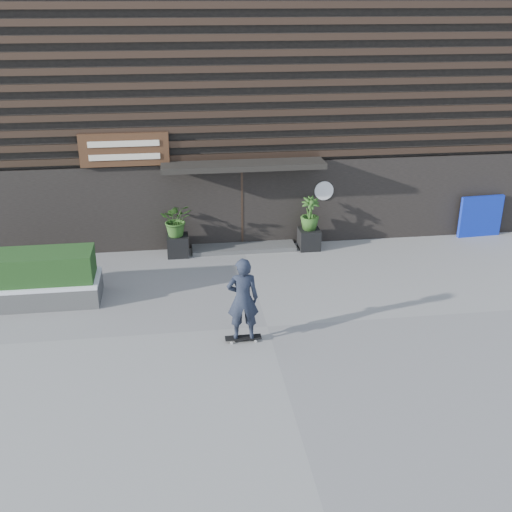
{
  "coord_description": "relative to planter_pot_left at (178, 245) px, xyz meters",
  "views": [
    {
      "loc": [
        -1.89,
        -12.07,
        6.94
      ],
      "look_at": [
        -0.05,
        1.49,
        1.1
      ],
      "focal_mm": 43.6,
      "sensor_mm": 36.0,
      "label": 1
    }
  ],
  "objects": [
    {
      "name": "blue_tarp",
      "position": [
        9.18,
        0.3,
        0.34
      ],
      "size": [
        1.37,
        0.21,
        1.28
      ],
      "primitive_type": "cube",
      "rotation": [
        0.0,
        0.0,
        0.07
      ],
      "color": "#0C22A8",
      "rests_on": "ground"
    },
    {
      "name": "entrance_step",
      "position": [
        1.9,
        0.2,
        -0.24
      ],
      "size": [
        3.0,
        0.8,
        0.12
      ],
      "primitive_type": "cube",
      "color": "#454543",
      "rests_on": "ground"
    },
    {
      "name": "ground",
      "position": [
        1.9,
        -4.4,
        -0.3
      ],
      "size": [
        80.0,
        80.0,
        0.0
      ],
      "primitive_type": "plane",
      "color": "gray",
      "rests_on": "ground"
    },
    {
      "name": "bamboo_left",
      "position": [
        0.0,
        0.0,
        0.78
      ],
      "size": [
        0.86,
        0.75,
        0.96
      ],
      "primitive_type": "imported",
      "color": "#2D591E",
      "rests_on": "planter_pot_left"
    },
    {
      "name": "planter_pot_left",
      "position": [
        0.0,
        0.0,
        0.0
      ],
      "size": [
        0.6,
        0.6,
        0.6
      ],
      "primitive_type": "cube",
      "color": "black",
      "rests_on": "ground"
    },
    {
      "name": "snow_layer",
      "position": [
        -3.68,
        -2.44,
        0.24
      ],
      "size": [
        3.5,
        1.2,
        0.08
      ],
      "primitive_type": "cube",
      "color": "white",
      "rests_on": "raised_bed"
    },
    {
      "name": "bamboo_right",
      "position": [
        3.8,
        0.0,
        0.78
      ],
      "size": [
        0.54,
        0.54,
        0.96
      ],
      "primitive_type": "imported",
      "color": "#2D591E",
      "rests_on": "planter_pot_right"
    },
    {
      "name": "planter_pot_right",
      "position": [
        3.8,
        0.0,
        0.0
      ],
      "size": [
        0.6,
        0.6,
        0.6
      ],
      "primitive_type": "cube",
      "color": "black",
      "rests_on": "ground"
    },
    {
      "name": "building",
      "position": [
        1.9,
        5.56,
        3.69
      ],
      "size": [
        18.0,
        11.0,
        8.0
      ],
      "color": "black",
      "rests_on": "ground"
    },
    {
      "name": "raised_bed",
      "position": [
        -3.68,
        -2.44,
        -0.05
      ],
      "size": [
        3.5,
        1.2,
        0.5
      ],
      "primitive_type": "cube",
      "color": "#454543",
      "rests_on": "ground"
    },
    {
      "name": "hedge",
      "position": [
        -3.68,
        -2.44,
        0.63
      ],
      "size": [
        3.3,
        1.0,
        0.7
      ],
      "primitive_type": "cube",
      "color": "#1A3C16",
      "rests_on": "snow_layer"
    },
    {
      "name": "skateboarder",
      "position": [
        1.29,
        -4.94,
        0.71
      ],
      "size": [
        0.78,
        0.47,
        1.93
      ],
      "color": "black",
      "rests_on": "ground"
    }
  ]
}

